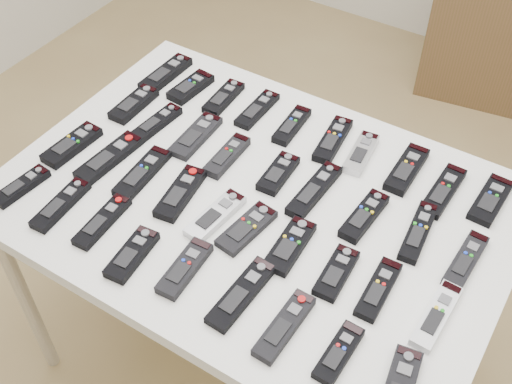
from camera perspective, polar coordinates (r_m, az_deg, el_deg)
The scene contains 39 objects.
ground at distance 2.29m, azimuth 2.85°, elevation -12.09°, with size 4.00×4.00×0.00m, color #96794C.
table at distance 1.65m, azimuth -0.00°, elevation -1.87°, with size 1.25×0.88×0.78m.
remote_0 at distance 2.00m, azimuth -8.03°, elevation 10.36°, with size 0.06×0.19×0.02m, color black.
remote_1 at distance 1.94m, azimuth -5.83°, elevation 9.26°, with size 0.06×0.15×0.02m, color black.
remote_2 at distance 1.89m, azimuth -2.90°, elevation 8.38°, with size 0.05×0.16×0.02m, color black.
remote_3 at distance 1.85m, azimuth 0.11°, elevation 7.35°, with size 0.05×0.17×0.02m, color black.
remote_4 at distance 1.79m, azimuth 3.20°, elevation 5.93°, with size 0.05×0.16×0.02m, color black.
remote_5 at distance 1.76m, azimuth 6.84°, elevation 4.62°, with size 0.05×0.18×0.02m, color black.
remote_6 at distance 1.73m, azimuth 9.31°, elevation 3.41°, with size 0.05×0.16×0.02m, color #B7B7BC.
remote_7 at distance 1.70m, azimuth 13.25°, elevation 1.99°, with size 0.06×0.18×0.02m, color black.
remote_8 at distance 1.67m, azimuth 16.30°, elevation 0.10°, with size 0.05×0.19×0.02m, color black.
remote_9 at distance 1.69m, azimuth 20.13°, elevation -0.67°, with size 0.06×0.17×0.02m, color black.
remote_10 at distance 1.90m, azimuth -10.81°, elevation 7.70°, with size 0.06×0.16×0.02m, color black.
remote_11 at distance 1.82m, azimuth -8.84°, elevation 6.08°, with size 0.05×0.17×0.02m, color black.
remote_12 at distance 1.77m, azimuth -5.37°, elevation 5.00°, with size 0.06×0.18×0.02m, color black.
remote_13 at distance 1.70m, azimuth -2.58°, elevation 3.23°, with size 0.05×0.16×0.02m, color black.
remote_14 at distance 1.65m, azimuth 1.99°, elevation 1.67°, with size 0.06×0.14×0.02m, color black.
remote_15 at distance 1.61m, azimuth 5.19°, elevation 0.15°, with size 0.05×0.20×0.02m, color black.
remote_16 at distance 1.57m, azimuth 9.59°, elevation -2.12°, with size 0.05×0.17×0.02m, color black.
remote_17 at distance 1.56m, azimuth 14.22°, elevation -3.46°, with size 0.05×0.19×0.02m, color black.
remote_18 at distance 1.54m, azimuth 18.13°, elevation -5.80°, with size 0.05×0.18×0.02m, color black.
remote_19 at distance 1.80m, azimuth -16.04°, elevation 4.05°, with size 0.06×0.17×0.02m, color black.
remote_20 at distance 1.74m, azimuth -12.92°, elevation 3.00°, with size 0.06×0.20×0.02m, color black.
remote_21 at distance 1.68m, azimuth -10.06°, elevation 1.69°, with size 0.06×0.19×0.02m, color black.
remote_22 at distance 1.61m, azimuth -6.73°, elevation -0.10°, with size 0.06×0.18×0.02m, color black.
remote_23 at distance 1.55m, azimuth -3.63°, elevation -2.11°, with size 0.05×0.18×0.02m, color #B7B7BC.
remote_24 at distance 1.52m, azimuth -0.84°, elevation -3.25°, with size 0.06×0.17×0.02m, color black.
remote_25 at distance 1.49m, azimuth 3.03°, elevation -4.79°, with size 0.06×0.16×0.02m, color black.
remote_26 at distance 1.45m, azimuth 7.15°, elevation -7.13°, with size 0.05×0.15×0.02m, color black.
remote_27 at distance 1.44m, azimuth 10.83°, elevation -8.48°, with size 0.05×0.17×0.02m, color black.
remote_28 at distance 1.43m, azimuth 15.74°, elevation -10.54°, with size 0.05×0.18×0.02m, color silver.
remote_29 at distance 1.72m, azimuth -20.12°, elevation 0.49°, with size 0.04×0.15×0.02m, color black.
remote_30 at distance 1.64m, azimuth -16.96°, elevation -1.07°, with size 0.05×0.18×0.02m, color black.
remote_31 at distance 1.58m, azimuth -13.50°, elevation -2.53°, with size 0.05×0.18×0.02m, color black.
remote_32 at distance 1.50m, azimuth -10.96°, elevation -5.46°, with size 0.05×0.15×0.02m, color black.
remote_33 at distance 1.46m, azimuth -6.35°, elevation -6.74°, with size 0.05×0.16×0.02m, color black.
remote_34 at distance 1.41m, azimuth -1.30°, elevation -9.03°, with size 0.05×0.20×0.02m, color black.
remote_35 at distance 1.36m, azimuth 2.53°, elevation -11.81°, with size 0.05×0.18×0.02m, color black.
remote_36 at distance 1.34m, azimuth 7.36°, elevation -14.01°, with size 0.05×0.15×0.02m, color black.
Camera 1 is at (0.54, -1.08, 1.95)m, focal length 45.00 mm.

